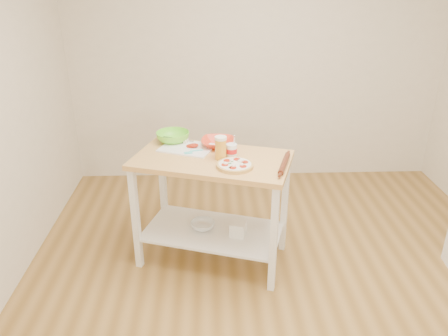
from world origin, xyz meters
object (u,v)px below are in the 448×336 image
(green_bowl, at_px, (173,137))
(shelf_glass_bowl, at_px, (203,225))
(rolling_pin, at_px, (284,164))
(orange_bowl, at_px, (218,143))
(yogurt_tub, at_px, (232,150))
(pizza, at_px, (235,165))
(spatula, at_px, (193,151))
(beer_pint, at_px, (221,148))
(prep_island, at_px, (212,187))
(cutting_board, at_px, (187,147))
(knife, at_px, (174,139))
(shelf_bin, at_px, (238,229))

(green_bowl, relative_size, shelf_glass_bowl, 1.37)
(rolling_pin, bearing_deg, green_bowl, 148.09)
(orange_bowl, bearing_deg, yogurt_tub, -64.56)
(pizza, distance_m, yogurt_tub, 0.20)
(spatula, distance_m, beer_pint, 0.25)
(shelf_glass_bowl, bearing_deg, rolling_pin, -18.79)
(orange_bowl, height_order, beer_pint, beer_pint)
(prep_island, bearing_deg, green_bowl, 132.55)
(yogurt_tub, relative_size, shelf_glass_bowl, 0.91)
(cutting_board, bearing_deg, green_bowl, 151.92)
(knife, xyz_separation_m, beer_pint, (0.37, -0.39, 0.07))
(rolling_pin, bearing_deg, pizza, -179.66)
(spatula, height_order, green_bowl, green_bowl)
(green_bowl, bearing_deg, yogurt_tub, -35.27)
(green_bowl, distance_m, shelf_glass_bowl, 0.76)
(cutting_board, relative_size, rolling_pin, 1.41)
(pizza, xyz_separation_m, shelf_glass_bowl, (-0.24, 0.21, -0.63))
(prep_island, distance_m, spatula, 0.32)
(beer_pint, bearing_deg, yogurt_tub, 26.78)
(prep_island, height_order, yogurt_tub, yogurt_tub)
(orange_bowl, bearing_deg, rolling_pin, -40.43)
(shelf_bin, bearing_deg, knife, 138.78)
(cutting_board, xyz_separation_m, yogurt_tub, (0.34, -0.18, 0.04))
(spatula, bearing_deg, shelf_glass_bowl, -56.88)
(pizza, distance_m, spatula, 0.41)
(pizza, height_order, cutting_board, pizza)
(green_bowl, height_order, beer_pint, beer_pint)
(prep_island, distance_m, orange_bowl, 0.36)
(shelf_glass_bowl, bearing_deg, pizza, -40.07)
(orange_bowl, distance_m, shelf_glass_bowl, 0.68)
(rolling_pin, height_order, shelf_bin, rolling_pin)
(prep_island, bearing_deg, shelf_bin, -22.72)
(shelf_bin, bearing_deg, spatula, 153.74)
(knife, distance_m, shelf_glass_bowl, 0.74)
(orange_bowl, distance_m, green_bowl, 0.38)
(beer_pint, height_order, yogurt_tub, yogurt_tub)
(yogurt_tub, bearing_deg, shelf_glass_bowl, 176.69)
(cutting_board, relative_size, beer_pint, 2.74)
(pizza, height_order, shelf_glass_bowl, pizza)
(green_bowl, bearing_deg, prep_island, -47.45)
(cutting_board, height_order, orange_bowl, orange_bowl)
(rolling_pin, bearing_deg, yogurt_tub, 152.69)
(spatula, height_order, shelf_glass_bowl, spatula)
(beer_pint, bearing_deg, rolling_pin, -18.22)
(knife, relative_size, rolling_pin, 0.76)
(cutting_board, height_order, shelf_glass_bowl, cutting_board)
(spatula, bearing_deg, beer_pint, -43.08)
(pizza, bearing_deg, rolling_pin, 0.34)
(rolling_pin, bearing_deg, prep_island, 161.28)
(prep_island, relative_size, shelf_bin, 11.08)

